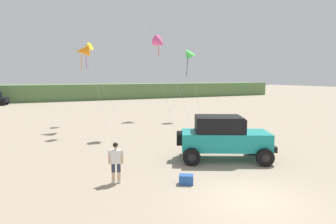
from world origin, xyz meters
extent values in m
plane|color=gray|center=(0.00, 0.00, 0.00)|extent=(220.00, 220.00, 0.00)
cube|color=#567A47|center=(-2.42, 48.63, 1.44)|extent=(90.00, 7.65, 2.87)
cube|color=teal|center=(2.05, 4.45, 1.01)|extent=(4.76, 3.59, 0.90)
cube|color=teal|center=(3.53, 3.73, 1.38)|extent=(1.73, 2.00, 0.12)
cube|color=black|center=(1.74, 4.60, 1.86)|extent=(2.84, 2.59, 0.80)
cube|color=black|center=(2.82, 4.08, 1.82)|extent=(0.82, 1.55, 0.72)
cube|color=black|center=(4.10, 3.45, 0.74)|extent=(0.97, 1.71, 0.28)
cylinder|color=black|center=(-0.03, 5.47, 1.11)|extent=(0.61, 0.83, 0.77)
cylinder|color=black|center=(4.08, 4.61, 0.42)|extent=(0.89, 0.64, 0.84)
cylinder|color=black|center=(4.08, 4.61, 0.42)|extent=(0.48, 0.45, 0.38)
cylinder|color=black|center=(3.17, 2.76, 0.42)|extent=(0.89, 0.64, 0.84)
cylinder|color=black|center=(3.17, 2.76, 0.42)|extent=(0.48, 0.45, 0.38)
cylinder|color=black|center=(0.93, 6.14, 0.42)|extent=(0.89, 0.64, 0.84)
cylinder|color=black|center=(0.93, 6.14, 0.42)|extent=(0.48, 0.45, 0.38)
cylinder|color=black|center=(0.03, 4.29, 0.42)|extent=(0.89, 0.64, 0.84)
cylinder|color=black|center=(0.03, 4.29, 0.42)|extent=(0.48, 0.45, 0.38)
cylinder|color=#DBB28E|center=(-3.96, 3.58, 0.25)|extent=(0.14, 0.14, 0.49)
cylinder|color=#2D3347|center=(-3.96, 3.58, 0.64)|extent=(0.15, 0.15, 0.36)
cube|color=silver|center=(-3.94, 3.61, 0.05)|extent=(0.19, 0.28, 0.10)
cylinder|color=#DBB28E|center=(-3.75, 3.50, 0.25)|extent=(0.14, 0.14, 0.49)
cylinder|color=#2D3347|center=(-3.75, 3.50, 0.64)|extent=(0.15, 0.15, 0.36)
cube|color=silver|center=(-3.74, 3.54, 0.05)|extent=(0.19, 0.28, 0.10)
cube|color=silver|center=(-3.85, 3.54, 1.09)|extent=(0.47, 0.38, 0.54)
cylinder|color=#DBB28E|center=(-4.09, 3.63, 1.08)|extent=(0.09, 0.09, 0.56)
cylinder|color=silver|center=(-4.09, 3.63, 1.27)|extent=(0.11, 0.11, 0.16)
cylinder|color=#DBB28E|center=(-3.62, 3.45, 1.08)|extent=(0.09, 0.09, 0.56)
cylinder|color=silver|center=(-3.62, 3.45, 1.27)|extent=(0.11, 0.11, 0.16)
cylinder|color=#DBB28E|center=(-3.85, 3.54, 1.40)|extent=(0.10, 0.10, 0.08)
sphere|color=#DBB28E|center=(-3.85, 3.54, 1.54)|extent=(0.21, 0.21, 0.21)
sphere|color=black|center=(-3.86, 3.53, 1.56)|extent=(0.21, 0.21, 0.21)
cube|color=#23519E|center=(-1.36, 2.25, 0.19)|extent=(0.66, 0.59, 0.38)
cylinder|color=black|center=(-10.92, 43.04, 0.38)|extent=(0.80, 0.42, 0.76)
cylinder|color=black|center=(-11.37, 40.99, 0.38)|extent=(0.80, 0.42, 0.76)
cone|color=green|center=(7.16, 17.79, 6.28)|extent=(1.27, 1.47, 1.44)
cylinder|color=black|center=(7.01, 17.79, 5.20)|extent=(0.05, 0.29, 1.69)
cylinder|color=silver|center=(5.76, 17.28, 3.17)|extent=(2.83, 1.02, 6.24)
cylinder|color=silver|center=(4.53, 13.02, 7.35)|extent=(1.28, 2.54, 14.60)
cone|color=yellow|center=(-2.21, 19.81, 6.82)|extent=(1.16, 1.34, 1.26)
cylinder|color=purple|center=(-2.36, 19.81, 5.78)|extent=(0.05, 0.37, 1.61)
cylinder|color=silver|center=(-1.84, 17.78, 3.43)|extent=(0.76, 4.08, 6.77)
cylinder|color=silver|center=(1.61, 13.64, 6.48)|extent=(2.15, 4.44, 12.87)
cone|color=orange|center=(-3.06, 16.77, 6.31)|extent=(1.31, 1.42, 1.33)
cylinder|color=orange|center=(-3.21, 16.77, 5.38)|extent=(0.05, 0.11, 1.24)
cylinder|color=silver|center=(-1.56, 16.21, 3.18)|extent=(3.01, 1.13, 6.27)
cone|color=#E04C93|center=(4.92, 19.69, 7.67)|extent=(1.65, 1.91, 1.67)
cylinder|color=red|center=(4.77, 19.69, 6.78)|extent=(0.05, 0.27, 1.08)
cylinder|color=silver|center=(5.41, 17.32, 3.86)|extent=(0.98, 4.76, 7.63)
camera|label=1|loc=(-6.58, -7.44, 4.25)|focal=30.70mm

